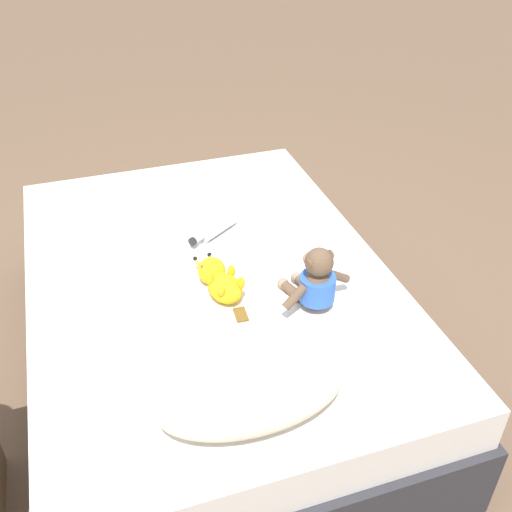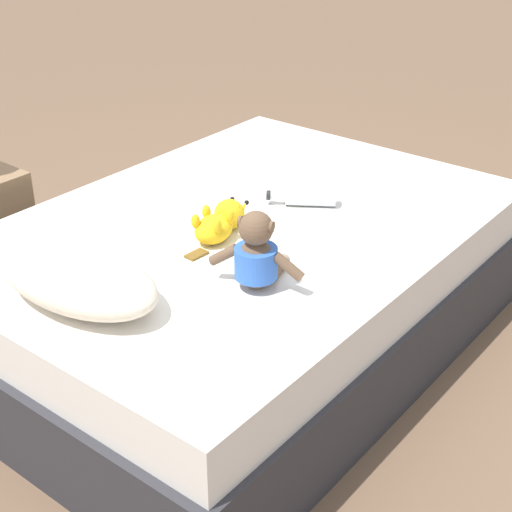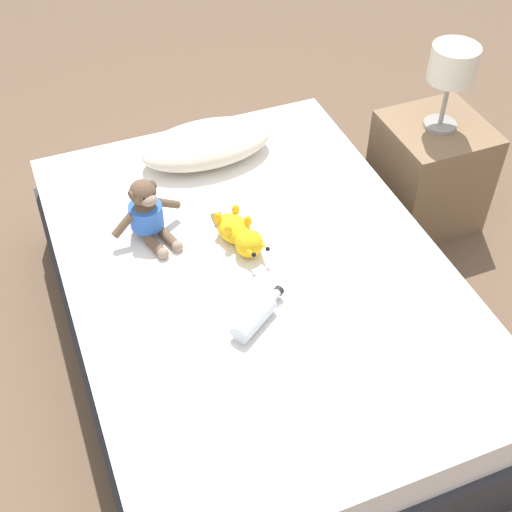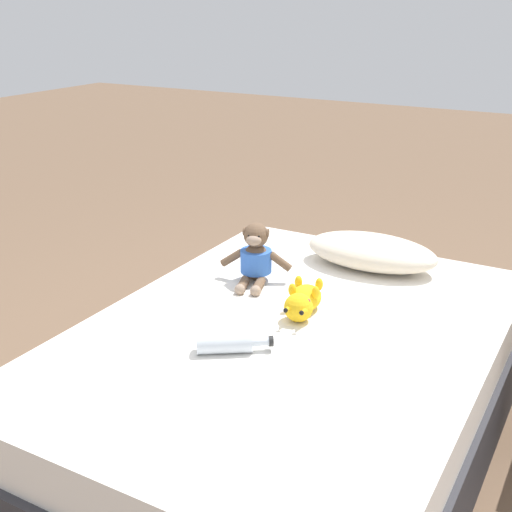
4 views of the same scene
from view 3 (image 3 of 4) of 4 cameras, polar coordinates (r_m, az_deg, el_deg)
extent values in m
plane|color=brown|center=(2.76, 0.00, -7.51)|extent=(16.00, 16.00, 0.00)
cube|color=#2D2D33|center=(2.64, 0.00, -5.56)|extent=(1.32, 1.86, 0.30)
cube|color=white|center=(2.47, 0.00, -2.17)|extent=(1.28, 1.80, 0.16)
ellipsoid|color=beige|center=(2.85, -4.11, 9.20)|extent=(0.55, 0.30, 0.13)
ellipsoid|color=brown|center=(2.52, -9.02, 3.24)|extent=(0.13, 0.13, 0.15)
cylinder|color=blue|center=(2.51, -9.04, 3.32)|extent=(0.15, 0.15, 0.09)
sphere|color=brown|center=(2.44, -9.31, 5.18)|extent=(0.10, 0.10, 0.10)
ellipsoid|color=gray|center=(2.42, -8.78, 4.57)|extent=(0.07, 0.06, 0.04)
sphere|color=black|center=(2.42, -8.49, 5.06)|extent=(0.01, 0.01, 0.01)
sphere|color=black|center=(2.41, -9.22, 4.71)|extent=(0.01, 0.01, 0.01)
cylinder|color=brown|center=(2.45, -8.44, 5.83)|extent=(0.02, 0.03, 0.03)
cylinder|color=brown|center=(2.42, -10.26, 4.95)|extent=(0.02, 0.03, 0.03)
cylinder|color=brown|center=(2.54, -7.23, 4.32)|extent=(0.10, 0.06, 0.08)
cylinder|color=brown|center=(2.48, -10.91, 2.47)|extent=(0.10, 0.06, 0.08)
cylinder|color=brown|center=(2.50, -7.15, 1.43)|extent=(0.06, 0.11, 0.04)
cylinder|color=brown|center=(2.48, -8.30, 0.83)|extent=(0.06, 0.11, 0.04)
sphere|color=gray|center=(2.47, -6.51, 0.81)|extent=(0.04, 0.04, 0.04)
sphere|color=gray|center=(2.45, -7.67, 0.20)|extent=(0.04, 0.04, 0.04)
ellipsoid|color=yellow|center=(2.49, -1.85, 2.28)|extent=(0.14, 0.17, 0.08)
sphere|color=yellow|center=(2.42, -0.56, 1.05)|extent=(0.10, 0.10, 0.10)
cone|color=yellow|center=(2.40, 0.56, 0.89)|extent=(0.04, 0.07, 0.05)
sphere|color=black|center=(2.38, 0.94, 0.64)|extent=(0.02, 0.02, 0.02)
cone|color=yellow|center=(2.38, -0.56, 0.37)|extent=(0.04, 0.07, 0.05)
sphere|color=black|center=(2.35, -0.19, 0.11)|extent=(0.02, 0.02, 0.02)
sphere|color=red|center=(2.41, 0.04, 1.79)|extent=(0.02, 0.02, 0.02)
sphere|color=red|center=(2.39, -1.16, 1.24)|extent=(0.02, 0.02, 0.02)
ellipsoid|color=yellow|center=(2.46, -0.67, 2.90)|extent=(0.03, 0.03, 0.05)
ellipsoid|color=yellow|center=(2.43, -2.33, 2.16)|extent=(0.03, 0.03, 0.05)
ellipsoid|color=yellow|center=(2.51, -1.69, 3.82)|extent=(0.03, 0.03, 0.05)
ellipsoid|color=yellow|center=(2.48, -3.17, 3.17)|extent=(0.03, 0.03, 0.05)
cube|color=brown|center=(2.58, -3.14, 3.03)|extent=(0.04, 0.07, 0.01)
cylinder|color=silver|center=(2.21, -0.18, -5.19)|extent=(0.18, 0.15, 0.07)
cylinder|color=silver|center=(2.27, 1.43, -3.39)|extent=(0.06, 0.05, 0.03)
cylinder|color=black|center=(2.29, 1.89, -2.88)|extent=(0.03, 0.04, 0.03)
cube|color=#846647|center=(3.23, 14.07, 6.67)|extent=(0.42, 0.42, 0.50)
cylinder|color=gray|center=(3.08, 14.91, 10.45)|extent=(0.14, 0.14, 0.01)
cylinder|color=gray|center=(3.02, 15.30, 12.16)|extent=(0.02, 0.02, 0.21)
cylinder|color=beige|center=(2.94, 15.96, 15.02)|extent=(0.19, 0.19, 0.14)
camera|label=1|loc=(3.46, -5.85, 37.90)|focal=41.62mm
camera|label=2|loc=(3.51, -40.11, 26.17)|focal=54.35mm
camera|label=4|loc=(1.68, 64.60, -9.06)|focal=47.38mm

